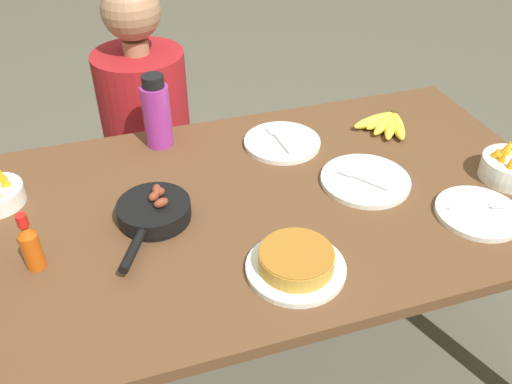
# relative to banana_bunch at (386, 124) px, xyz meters

# --- Properties ---
(ground_plane) EXTENTS (14.00, 14.00, 0.00)m
(ground_plane) POSITION_rel_banana_bunch_xyz_m (-0.55, -0.25, -0.78)
(ground_plane) COLOR #565142
(dining_table) EXTENTS (1.77, 0.96, 0.77)m
(dining_table) POSITION_rel_banana_bunch_xyz_m (-0.55, -0.25, -0.11)
(dining_table) COLOR brown
(dining_table) RESTS_ON ground_plane
(banana_bunch) EXTENTS (0.20, 0.18, 0.04)m
(banana_bunch) POSITION_rel_banana_bunch_xyz_m (0.00, 0.00, 0.00)
(banana_bunch) COLOR yellow
(banana_bunch) RESTS_ON dining_table
(skillet) EXTENTS (0.22, 0.32, 0.08)m
(skillet) POSITION_rel_banana_bunch_xyz_m (-0.83, -0.25, 0.01)
(skillet) COLOR black
(skillet) RESTS_ON dining_table
(frittata_plate_center) EXTENTS (0.24, 0.24, 0.06)m
(frittata_plate_center) POSITION_rel_banana_bunch_xyz_m (-0.54, -0.54, 0.01)
(frittata_plate_center) COLOR silver
(frittata_plate_center) RESTS_ON dining_table
(empty_plate_near_front) EXTENTS (0.25, 0.25, 0.02)m
(empty_plate_near_front) POSITION_rel_banana_bunch_xyz_m (-0.37, 0.01, -0.01)
(empty_plate_near_front) COLOR silver
(empty_plate_near_front) RESTS_ON dining_table
(empty_plate_far_left) EXTENTS (0.23, 0.23, 0.02)m
(empty_plate_far_left) POSITION_rel_banana_bunch_xyz_m (0.01, -0.50, -0.01)
(empty_plate_far_left) COLOR silver
(empty_plate_far_left) RESTS_ON dining_table
(empty_plate_far_right) EXTENTS (0.26, 0.26, 0.02)m
(empty_plate_far_right) POSITION_rel_banana_bunch_xyz_m (-0.21, -0.26, -0.01)
(empty_plate_far_right) COLOR silver
(empty_plate_far_right) RESTS_ON dining_table
(fruit_bowl_mango) EXTENTS (0.17, 0.17, 0.11)m
(fruit_bowl_mango) POSITION_rel_banana_bunch_xyz_m (0.21, -0.37, 0.02)
(fruit_bowl_mango) COLOR silver
(fruit_bowl_mango) RESTS_ON dining_table
(water_bottle) EXTENTS (0.09, 0.09, 0.24)m
(water_bottle) POSITION_rel_banana_bunch_xyz_m (-0.75, 0.14, 0.10)
(water_bottle) COLOR #992D89
(water_bottle) RESTS_ON dining_table
(hot_sauce_bottle) EXTENTS (0.05, 0.05, 0.16)m
(hot_sauce_bottle) POSITION_rel_banana_bunch_xyz_m (-1.14, -0.33, 0.05)
(hot_sauce_bottle) COLOR #C64C0F
(hot_sauce_bottle) RESTS_ON dining_table
(person_figure) EXTENTS (0.37, 0.37, 1.20)m
(person_figure) POSITION_rel_banana_bunch_xyz_m (-0.76, 0.47, -0.29)
(person_figure) COLOR black
(person_figure) RESTS_ON ground_plane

